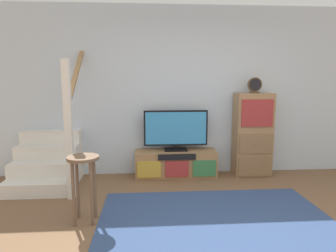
{
  "coord_description": "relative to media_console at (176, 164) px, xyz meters",
  "views": [
    {
      "loc": [
        -0.76,
        -2.42,
        1.55
      ],
      "look_at": [
        -0.46,
        1.73,
        0.9
      ],
      "focal_mm": 31.97,
      "sensor_mm": 36.0,
      "label": 1
    }
  ],
  "objects": [
    {
      "name": "back_wall",
      "position": [
        0.3,
        0.27,
        1.14
      ],
      "size": [
        6.4,
        0.12,
        2.7
      ],
      "primitive_type": "cube",
      "color": "silver",
      "rests_on": "ground_plane"
    },
    {
      "name": "television",
      "position": [
        0.0,
        0.02,
        0.56
      ],
      "size": [
        1.01,
        0.22,
        0.64
      ],
      "color": "black",
      "rests_on": "media_console"
    },
    {
      "name": "area_rug",
      "position": [
        0.3,
        -1.59,
        -0.21
      ],
      "size": [
        2.6,
        1.8,
        0.01
      ],
      "primitive_type": "cube",
      "color": "navy",
      "rests_on": "ground_plane"
    },
    {
      "name": "staircase",
      "position": [
        -1.94,
        0.01,
        0.16
      ],
      "size": [
        1.0,
        1.36,
        2.2
      ],
      "color": "silver",
      "rests_on": "ground_plane"
    },
    {
      "name": "side_cabinet",
      "position": [
        1.24,
        0.01,
        0.45
      ],
      "size": [
        0.58,
        0.38,
        1.33
      ],
      "color": "#93704C",
      "rests_on": "ground_plane"
    },
    {
      "name": "bar_stool_near",
      "position": [
        -1.14,
        -1.47,
        0.33
      ],
      "size": [
        0.34,
        0.34,
        0.74
      ],
      "color": "brown",
      "rests_on": "ground_plane"
    },
    {
      "name": "desk_clock",
      "position": [
        1.24,
        -0.0,
        1.24
      ],
      "size": [
        0.22,
        0.08,
        0.24
      ],
      "color": "#4C3823",
      "rests_on": "side_cabinet"
    },
    {
      "name": "media_console",
      "position": [
        0.0,
        0.0,
        0.0
      ],
      "size": [
        1.29,
        0.38,
        0.42
      ],
      "color": "#997047",
      "rests_on": "ground_plane"
    }
  ]
}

